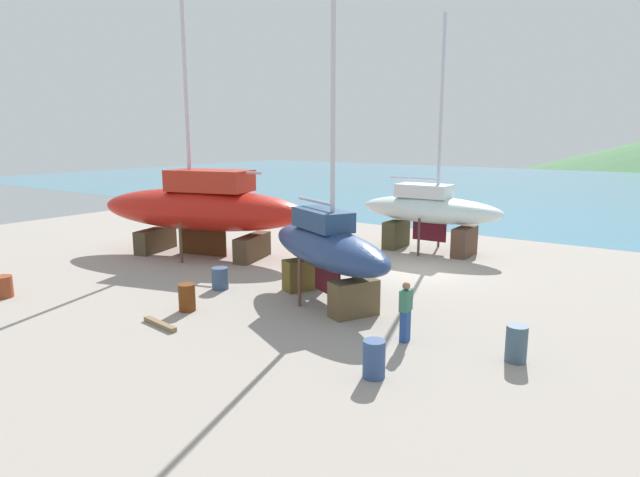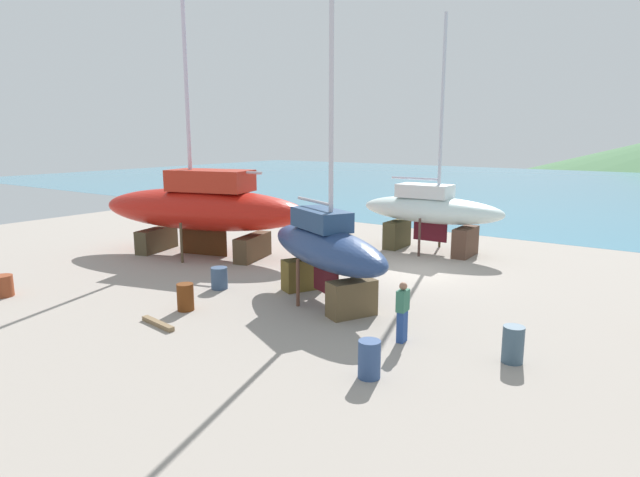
{
  "view_description": "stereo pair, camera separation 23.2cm",
  "coord_description": "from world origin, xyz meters",
  "px_view_note": "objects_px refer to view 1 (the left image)",
  "views": [
    {
      "loc": [
        9.11,
        -20.28,
        5.67
      ],
      "look_at": [
        -3.92,
        -1.4,
        1.22
      ],
      "focal_mm": 30.17,
      "sensor_mm": 36.0,
      "label": 1
    },
    {
      "loc": [
        9.3,
        -20.15,
        5.67
      ],
      "look_at": [
        -3.92,
        -1.4,
        1.22
      ],
      "focal_mm": 30.17,
      "sensor_mm": 36.0,
      "label": 2
    }
  ],
  "objects_px": {
    "barrel_tipped_center": "(374,359)",
    "barrel_rust_near": "(516,344)",
    "sailboat_far_slipway": "(430,211)",
    "barrel_by_slipway": "(2,287)",
    "sailboat_small_center": "(202,208)",
    "sailboat_mid_port": "(327,248)",
    "worker": "(406,311)",
    "barrel_ochre": "(220,278)",
    "barrel_tipped_right": "(187,297)"
  },
  "relations": [
    {
      "from": "sailboat_far_slipway",
      "to": "sailboat_mid_port",
      "type": "bearing_deg",
      "value": -88.73
    },
    {
      "from": "worker",
      "to": "sailboat_mid_port",
      "type": "bearing_deg",
      "value": 150.66
    },
    {
      "from": "barrel_by_slipway",
      "to": "barrel_tipped_right",
      "type": "bearing_deg",
      "value": 22.52
    },
    {
      "from": "sailboat_far_slipway",
      "to": "worker",
      "type": "relative_size",
      "value": 6.49
    },
    {
      "from": "sailboat_mid_port",
      "to": "barrel_ochre",
      "type": "relative_size",
      "value": 15.07
    },
    {
      "from": "worker",
      "to": "barrel_rust_near",
      "type": "bearing_deg",
      "value": 3.14
    },
    {
      "from": "worker",
      "to": "barrel_tipped_right",
      "type": "height_order",
      "value": "worker"
    },
    {
      "from": "sailboat_far_slipway",
      "to": "barrel_tipped_right",
      "type": "xyz_separation_m",
      "value": [
        -2.79,
        -13.0,
        -1.55
      ]
    },
    {
      "from": "worker",
      "to": "barrel_ochre",
      "type": "xyz_separation_m",
      "value": [
        -7.95,
        0.8,
        -0.48
      ]
    },
    {
      "from": "barrel_tipped_center",
      "to": "barrel_rust_near",
      "type": "distance_m",
      "value": 3.8
    },
    {
      "from": "sailboat_mid_port",
      "to": "sailboat_far_slipway",
      "type": "height_order",
      "value": "sailboat_mid_port"
    },
    {
      "from": "worker",
      "to": "barrel_by_slipway",
      "type": "relative_size",
      "value": 2.24
    },
    {
      "from": "barrel_tipped_center",
      "to": "barrel_ochre",
      "type": "bearing_deg",
      "value": 158.53
    },
    {
      "from": "barrel_tipped_right",
      "to": "sailboat_far_slipway",
      "type": "bearing_deg",
      "value": 77.87
    },
    {
      "from": "worker",
      "to": "sailboat_small_center",
      "type": "bearing_deg",
      "value": 156.58
    },
    {
      "from": "barrel_tipped_right",
      "to": "barrel_ochre",
      "type": "xyz_separation_m",
      "value": [
        -0.92,
        2.42,
        -0.04
      ]
    },
    {
      "from": "sailboat_mid_port",
      "to": "barrel_rust_near",
      "type": "relative_size",
      "value": 12.94
    },
    {
      "from": "barrel_by_slipway",
      "to": "barrel_tipped_center",
      "type": "distance_m",
      "value": 14.04
    },
    {
      "from": "barrel_tipped_center",
      "to": "barrel_rust_near",
      "type": "relative_size",
      "value": 0.97
    },
    {
      "from": "sailboat_mid_port",
      "to": "barrel_tipped_center",
      "type": "xyz_separation_m",
      "value": [
        4.22,
        -4.29,
        -1.41
      ]
    },
    {
      "from": "sailboat_small_center",
      "to": "barrel_tipped_center",
      "type": "xyz_separation_m",
      "value": [
        13.11,
        -6.95,
        -1.82
      ]
    },
    {
      "from": "sailboat_small_center",
      "to": "sailboat_far_slipway",
      "type": "distance_m",
      "value": 10.95
    },
    {
      "from": "sailboat_mid_port",
      "to": "barrel_rust_near",
      "type": "xyz_separation_m",
      "value": [
        6.74,
        -1.44,
        -1.4
      ]
    },
    {
      "from": "sailboat_mid_port",
      "to": "barrel_tipped_center",
      "type": "distance_m",
      "value": 6.18
    },
    {
      "from": "sailboat_far_slipway",
      "to": "barrel_ochre",
      "type": "xyz_separation_m",
      "value": [
        -3.72,
        -10.58,
        -1.59
      ]
    },
    {
      "from": "sailboat_small_center",
      "to": "barrel_ochre",
      "type": "relative_size",
      "value": 19.04
    },
    {
      "from": "barrel_by_slipway",
      "to": "barrel_rust_near",
      "type": "xyz_separation_m",
      "value": [
        16.44,
        4.69,
        0.09
      ]
    },
    {
      "from": "barrel_ochre",
      "to": "barrel_tipped_center",
      "type": "bearing_deg",
      "value": -21.47
    },
    {
      "from": "barrel_rust_near",
      "to": "sailboat_mid_port",
      "type": "bearing_deg",
      "value": 167.94
    },
    {
      "from": "barrel_tipped_right",
      "to": "barrel_tipped_center",
      "type": "distance_m",
      "value": 7.46
    },
    {
      "from": "barrel_tipped_center",
      "to": "sailboat_far_slipway",
      "type": "bearing_deg",
      "value": 108.44
    },
    {
      "from": "sailboat_mid_port",
      "to": "barrel_tipped_center",
      "type": "bearing_deg",
      "value": -18.9
    },
    {
      "from": "sailboat_far_slipway",
      "to": "worker",
      "type": "bearing_deg",
      "value": -70.71
    },
    {
      "from": "sailboat_small_center",
      "to": "sailboat_far_slipway",
      "type": "height_order",
      "value": "sailboat_small_center"
    },
    {
      "from": "sailboat_small_center",
      "to": "barrel_ochre",
      "type": "distance_m",
      "value": 6.31
    },
    {
      "from": "barrel_ochre",
      "to": "barrel_rust_near",
      "type": "xyz_separation_m",
      "value": [
        10.86,
        -0.43,
        0.07
      ]
    },
    {
      "from": "barrel_tipped_right",
      "to": "barrel_ochre",
      "type": "distance_m",
      "value": 2.59
    },
    {
      "from": "sailboat_mid_port",
      "to": "barrel_rust_near",
      "type": "height_order",
      "value": "sailboat_mid_port"
    },
    {
      "from": "barrel_ochre",
      "to": "barrel_rust_near",
      "type": "bearing_deg",
      "value": -2.26
    },
    {
      "from": "sailboat_mid_port",
      "to": "sailboat_small_center",
      "type": "height_order",
      "value": "sailboat_small_center"
    },
    {
      "from": "worker",
      "to": "barrel_tipped_right",
      "type": "bearing_deg",
      "value": -171.04
    },
    {
      "from": "sailboat_small_center",
      "to": "worker",
      "type": "bearing_deg",
      "value": 145.89
    },
    {
      "from": "sailboat_far_slipway",
      "to": "barrel_rust_near",
      "type": "xyz_separation_m",
      "value": [
        7.14,
        -11.0,
        -1.53
      ]
    },
    {
      "from": "barrel_tipped_center",
      "to": "barrel_rust_near",
      "type": "bearing_deg",
      "value": 48.5
    },
    {
      "from": "worker",
      "to": "barrel_by_slipway",
      "type": "xyz_separation_m",
      "value": [
        -13.53,
        -4.32,
        -0.51
      ]
    },
    {
      "from": "sailboat_far_slipway",
      "to": "barrel_tipped_right",
      "type": "height_order",
      "value": "sailboat_far_slipway"
    },
    {
      "from": "sailboat_small_center",
      "to": "sailboat_far_slipway",
      "type": "relative_size",
      "value": 1.4
    },
    {
      "from": "barrel_tipped_right",
      "to": "barrel_by_slipway",
      "type": "xyz_separation_m",
      "value": [
        -6.51,
        -2.7,
        -0.07
      ]
    },
    {
      "from": "sailboat_far_slipway",
      "to": "barrel_by_slipway",
      "type": "bearing_deg",
      "value": -121.77
    },
    {
      "from": "sailboat_small_center",
      "to": "barrel_tipped_right",
      "type": "bearing_deg",
      "value": 118.31
    }
  ]
}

